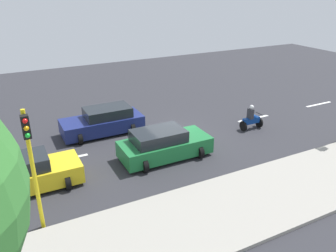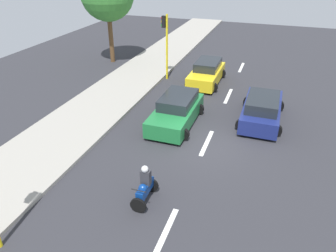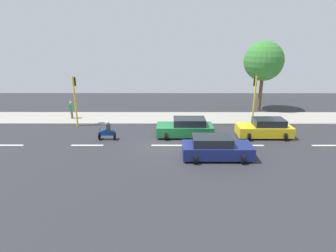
{
  "view_description": "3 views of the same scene",
  "coord_description": "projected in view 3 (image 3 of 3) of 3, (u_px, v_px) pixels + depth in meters",
  "views": [
    {
      "loc": [
        15.43,
        -8.09,
        8.1
      ],
      "look_at": [
        1.25,
        -0.83,
        1.28
      ],
      "focal_mm": 36.07,
      "sensor_mm": 36.0,
      "label": 1
    },
    {
      "loc": [
        -2.58,
        13.05,
        8.23
      ],
      "look_at": [
        1.82,
        0.5,
        0.87
      ],
      "focal_mm": 34.19,
      "sensor_mm": 36.0,
      "label": 2
    },
    {
      "loc": [
        -19.44,
        -0.08,
        7.81
      ],
      "look_at": [
        1.23,
        -0.04,
        1.13
      ],
      "focal_mm": 29.92,
      "sensor_mm": 36.0,
      "label": 3
    }
  ],
  "objects": [
    {
      "name": "ground_plane",
      "position": [
        167.0,
        146.0,
        20.91
      ],
      "size": [
        40.0,
        60.0,
        0.1
      ],
      "primitive_type": "cube",
      "color": "#2D2D33"
    },
    {
      "name": "sidewalk",
      "position": [
        168.0,
        118.0,
        27.53
      ],
      "size": [
        4.0,
        60.0,
        0.15
      ],
      "primitive_type": "cube",
      "color": "#9E998E",
      "rests_on": "ground"
    },
    {
      "name": "lane_stripe_far_north",
      "position": [
        328.0,
        145.0,
        20.87
      ],
      "size": [
        0.2,
        2.4,
        0.01
      ],
      "primitive_type": "cube",
      "color": "white",
      "rests_on": "ground"
    },
    {
      "name": "lane_stripe_north",
      "position": [
        248.0,
        145.0,
        20.88
      ],
      "size": [
        0.2,
        2.4,
        0.01
      ],
      "primitive_type": "cube",
      "color": "white",
      "rests_on": "ground"
    },
    {
      "name": "lane_stripe_mid",
      "position": [
        167.0,
        145.0,
        20.89
      ],
      "size": [
        0.2,
        2.4,
        0.01
      ],
      "primitive_type": "cube",
      "color": "white",
      "rests_on": "ground"
    },
    {
      "name": "lane_stripe_south",
      "position": [
        87.0,
        145.0,
        20.91
      ],
      "size": [
        0.2,
        2.4,
        0.01
      ],
      "primitive_type": "cube",
      "color": "white",
      "rests_on": "ground"
    },
    {
      "name": "lane_stripe_far_south",
      "position": [
        7.0,
        145.0,
        20.92
      ],
      "size": [
        0.2,
        2.4,
        0.01
      ],
      "primitive_type": "cube",
      "color": "white",
      "rests_on": "ground"
    },
    {
      "name": "car_dark_blue",
      "position": [
        216.0,
        148.0,
        18.55
      ],
      "size": [
        2.32,
        4.59,
        1.52
      ],
      "color": "navy",
      "rests_on": "ground"
    },
    {
      "name": "car_green",
      "position": [
        186.0,
        128.0,
        22.61
      ],
      "size": [
        2.33,
        4.51,
        1.52
      ],
      "color": "#1E7238",
      "rests_on": "ground"
    },
    {
      "name": "car_yellow_cab",
      "position": [
        265.0,
        128.0,
        22.46
      ],
      "size": [
        2.23,
        4.3,
        1.52
      ],
      "color": "yellow",
      "rests_on": "ground"
    },
    {
      "name": "motorcycle",
      "position": [
        107.0,
        132.0,
        21.88
      ],
      "size": [
        0.6,
        1.3,
        1.53
      ],
      "color": "black",
      "rests_on": "ground"
    },
    {
      "name": "pedestrian_near_signal",
      "position": [
        71.0,
        109.0,
        26.97
      ],
      "size": [
        0.4,
        0.24,
        1.69
      ],
      "color": "#72604C",
      "rests_on": "sidewalk"
    },
    {
      "name": "traffic_light_corner",
      "position": [
        255.0,
        94.0,
        24.59
      ],
      "size": [
        0.49,
        0.24,
        4.5
      ],
      "color": "yellow",
      "rests_on": "ground"
    },
    {
      "name": "traffic_light_midblock",
      "position": [
        75.0,
        94.0,
        24.62
      ],
      "size": [
        0.49,
        0.24,
        4.5
      ],
      "color": "yellow",
      "rests_on": "ground"
    },
    {
      "name": "street_tree_north",
      "position": [
        264.0,
        61.0,
        29.13
      ],
      "size": [
        4.1,
        4.1,
        7.36
      ],
      "color": "brown",
      "rests_on": "ground"
    }
  ]
}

